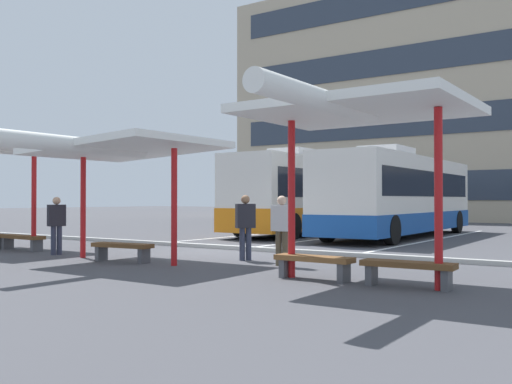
{
  "coord_description": "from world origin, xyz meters",
  "views": [
    {
      "loc": [
        10.33,
        -12.89,
        1.52
      ],
      "look_at": [
        -0.55,
        3.03,
        1.76
      ],
      "focal_mm": 40.42,
      "sensor_mm": 36.0,
      "label": 1
    }
  ],
  "objects_px": {
    "bench_3": "(314,262)",
    "waiting_passenger_3": "(56,222)",
    "coach_bus_0": "(311,196)",
    "coach_bus_1": "(400,197)",
    "waiting_passenger_1": "(245,223)",
    "bench_1": "(22,239)",
    "bench_4": "(408,268)",
    "waiting_shelter_2": "(353,112)",
    "bench_2": "(122,248)",
    "waiting_passenger_2": "(282,226)",
    "waiting_shelter_1": "(117,150)"
  },
  "relations": [
    {
      "from": "waiting_shelter_2",
      "to": "bench_3",
      "type": "distance_m",
      "value": 2.88
    },
    {
      "from": "bench_3",
      "to": "waiting_passenger_1",
      "type": "height_order",
      "value": "waiting_passenger_1"
    },
    {
      "from": "coach_bus_0",
      "to": "waiting_passenger_2",
      "type": "relative_size",
      "value": 6.62
    },
    {
      "from": "waiting_passenger_2",
      "to": "coach_bus_0",
      "type": "bearing_deg",
      "value": 115.85
    },
    {
      "from": "waiting_shelter_1",
      "to": "bench_3",
      "type": "bearing_deg",
      "value": 0.6
    },
    {
      "from": "waiting_passenger_1",
      "to": "bench_1",
      "type": "bearing_deg",
      "value": -168.3
    },
    {
      "from": "bench_1",
      "to": "waiting_shelter_2",
      "type": "xyz_separation_m",
      "value": [
        11.04,
        -0.81,
        2.72
      ]
    },
    {
      "from": "bench_4",
      "to": "waiting_passenger_1",
      "type": "distance_m",
      "value": 5.29
    },
    {
      "from": "coach_bus_0",
      "to": "coach_bus_1",
      "type": "height_order",
      "value": "coach_bus_0"
    },
    {
      "from": "waiting_shelter_2",
      "to": "waiting_passenger_3",
      "type": "height_order",
      "value": "waiting_shelter_2"
    },
    {
      "from": "bench_4",
      "to": "waiting_passenger_3",
      "type": "height_order",
      "value": "waiting_passenger_3"
    },
    {
      "from": "bench_3",
      "to": "waiting_passenger_3",
      "type": "xyz_separation_m",
      "value": [
        -8.15,
        0.32,
        0.57
      ]
    },
    {
      "from": "waiting_passenger_1",
      "to": "waiting_passenger_3",
      "type": "xyz_separation_m",
      "value": [
        -5.1,
        -1.74,
        -0.03
      ]
    },
    {
      "from": "waiting_passenger_1",
      "to": "waiting_passenger_3",
      "type": "bearing_deg",
      "value": -161.15
    },
    {
      "from": "waiting_shelter_2",
      "to": "waiting_passenger_1",
      "type": "xyz_separation_m",
      "value": [
        -3.95,
        2.28,
        -2.13
      ]
    },
    {
      "from": "bench_2",
      "to": "waiting_shelter_2",
      "type": "xyz_separation_m",
      "value": [
        6.24,
        -0.34,
        2.72
      ]
    },
    {
      "from": "bench_1",
      "to": "bench_2",
      "type": "bearing_deg",
      "value": -5.62
    },
    {
      "from": "coach_bus_1",
      "to": "bench_3",
      "type": "relative_size",
      "value": 7.45
    },
    {
      "from": "waiting_shelter_2",
      "to": "waiting_passenger_3",
      "type": "relative_size",
      "value": 3.15
    },
    {
      "from": "coach_bus_1",
      "to": "waiting_passenger_3",
      "type": "height_order",
      "value": "coach_bus_1"
    },
    {
      "from": "bench_2",
      "to": "waiting_passenger_2",
      "type": "height_order",
      "value": "waiting_passenger_2"
    },
    {
      "from": "waiting_shelter_1",
      "to": "bench_4",
      "type": "xyz_separation_m",
      "value": [
        7.14,
        0.1,
        -2.38
      ]
    },
    {
      "from": "coach_bus_1",
      "to": "bench_4",
      "type": "height_order",
      "value": "coach_bus_1"
    },
    {
      "from": "bench_3",
      "to": "waiting_shelter_1",
      "type": "bearing_deg",
      "value": -179.4
    },
    {
      "from": "bench_2",
      "to": "waiting_passenger_3",
      "type": "distance_m",
      "value": 2.87
    },
    {
      "from": "bench_1",
      "to": "bench_4",
      "type": "distance_m",
      "value": 11.95
    },
    {
      "from": "coach_bus_0",
      "to": "waiting_passenger_1",
      "type": "bearing_deg",
      "value": -69.27
    },
    {
      "from": "coach_bus_1",
      "to": "waiting_passenger_1",
      "type": "distance_m",
      "value": 10.76
    },
    {
      "from": "bench_3",
      "to": "coach_bus_0",
      "type": "bearing_deg",
      "value": 119.13
    },
    {
      "from": "waiting_shelter_1",
      "to": "bench_2",
      "type": "bearing_deg",
      "value": 90.0
    },
    {
      "from": "waiting_passenger_2",
      "to": "waiting_passenger_3",
      "type": "height_order",
      "value": "waiting_passenger_2"
    },
    {
      "from": "coach_bus_1",
      "to": "waiting_shelter_2",
      "type": "relative_size",
      "value": 2.33
    },
    {
      "from": "bench_1",
      "to": "waiting_passenger_1",
      "type": "relative_size",
      "value": 1.14
    },
    {
      "from": "waiting_shelter_2",
      "to": "bench_3",
      "type": "xyz_separation_m",
      "value": [
        -0.9,
        0.22,
        -2.73
      ]
    },
    {
      "from": "coach_bus_0",
      "to": "waiting_shelter_2",
      "type": "bearing_deg",
      "value": -58.3
    },
    {
      "from": "bench_3",
      "to": "waiting_shelter_2",
      "type": "bearing_deg",
      "value": -13.6
    },
    {
      "from": "coach_bus_0",
      "to": "bench_3",
      "type": "distance_m",
      "value": 14.59
    },
    {
      "from": "bench_3",
      "to": "waiting_passenger_2",
      "type": "bearing_deg",
      "value": 136.89
    },
    {
      "from": "bench_1",
      "to": "bench_3",
      "type": "distance_m",
      "value": 10.16
    },
    {
      "from": "coach_bus_0",
      "to": "waiting_passenger_3",
      "type": "relative_size",
      "value": 6.68
    },
    {
      "from": "bench_3",
      "to": "waiting_passenger_1",
      "type": "xyz_separation_m",
      "value": [
        -3.05,
        2.06,
        0.6
      ]
    },
    {
      "from": "coach_bus_0",
      "to": "waiting_shelter_2",
      "type": "height_order",
      "value": "coach_bus_0"
    },
    {
      "from": "coach_bus_1",
      "to": "bench_4",
      "type": "bearing_deg",
      "value": -69.17
    },
    {
      "from": "coach_bus_0",
      "to": "coach_bus_1",
      "type": "xyz_separation_m",
      "value": [
        4.02,
        0.1,
        -0.04
      ]
    },
    {
      "from": "waiting_shelter_1",
      "to": "bench_2",
      "type": "relative_size",
      "value": 3.17
    },
    {
      "from": "waiting_passenger_1",
      "to": "coach_bus_1",
      "type": "bearing_deg",
      "value": 90.0
    },
    {
      "from": "bench_3",
      "to": "waiting_passenger_1",
      "type": "relative_size",
      "value": 0.96
    },
    {
      "from": "bench_3",
      "to": "waiting_passenger_3",
      "type": "relative_size",
      "value": 0.98
    },
    {
      "from": "bench_1",
      "to": "waiting_shelter_1",
      "type": "bearing_deg",
      "value": -7.7
    },
    {
      "from": "waiting_shelter_1",
      "to": "waiting_passenger_1",
      "type": "xyz_separation_m",
      "value": [
        2.29,
        2.12,
        -1.78
      ]
    }
  ]
}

